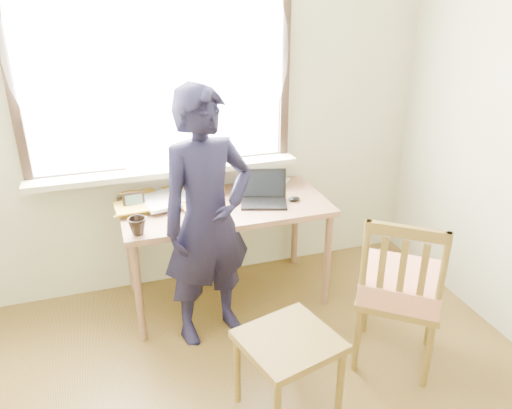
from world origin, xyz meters
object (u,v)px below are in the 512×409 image
object	(u,v)px
mug_white	(209,186)
side_chair	(401,286)
desk	(225,214)
laptop	(264,195)
mug_dark	(138,226)
person	(207,220)
work_chair	(289,350)

from	to	relation	value
mug_white	side_chair	distance (m)	1.48
desk	laptop	world-z (taller)	laptop
mug_dark	person	size ratio (longest dim) A/B	0.07
laptop	mug_dark	size ratio (longest dim) A/B	3.31
side_chair	person	size ratio (longest dim) A/B	0.61
desk	mug_white	world-z (taller)	mug_white
desk	mug_white	bearing A→B (deg)	104.21
person	work_chair	bearing A→B (deg)	-88.25
mug_white	work_chair	xyz separation A→B (m)	(0.09, -1.35, -0.40)
desk	mug_white	xyz separation A→B (m)	(-0.06, 0.23, 0.13)
desk	side_chair	world-z (taller)	side_chair
mug_white	side_chair	world-z (taller)	side_chair
work_chair	side_chair	bearing A→B (deg)	12.60
person	side_chair	bearing A→B (deg)	-46.49
laptop	mug_dark	distance (m)	0.90
laptop	side_chair	xyz separation A→B (m)	(0.52, -0.91, -0.27)
mug_dark	laptop	bearing A→B (deg)	14.38
laptop	work_chair	world-z (taller)	laptop
desk	laptop	xyz separation A→B (m)	(0.26, -0.04, 0.13)
mug_white	work_chair	world-z (taller)	mug_white
laptop	side_chair	size ratio (longest dim) A/B	0.37
laptop	desk	bearing A→B (deg)	171.99
laptop	mug_white	bearing A→B (deg)	140.47
work_chair	mug_dark	bearing A→B (deg)	126.57
work_chair	side_chair	distance (m)	0.78
desk	person	bearing A→B (deg)	-120.08
mug_dark	person	distance (m)	0.42
mug_dark	person	world-z (taller)	person
desk	work_chair	distance (m)	1.15
mug_white	mug_dark	size ratio (longest dim) A/B	1.13
desk	work_chair	size ratio (longest dim) A/B	2.49
work_chair	person	xyz separation A→B (m)	(-0.23, 0.78, 0.42)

